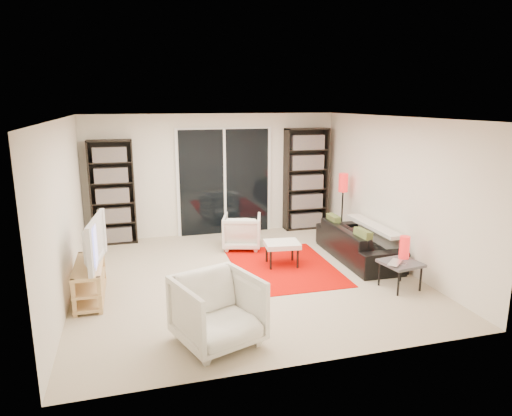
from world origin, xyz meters
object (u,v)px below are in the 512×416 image
(armchair_back, at_px, (242,231))
(side_table, at_px, (401,265))
(ottoman, at_px, (282,245))
(bookshelf_left, at_px, (113,193))
(bookshelf_right, at_px, (306,179))
(armchair_front, at_px, (218,311))
(sofa, at_px, (358,243))
(tv_stand, at_px, (90,280))
(floor_lamp, at_px, (343,190))

(armchair_back, xyz_separation_m, side_table, (1.73, -2.42, 0.05))
(ottoman, bearing_deg, bookshelf_left, 142.66)
(bookshelf_right, distance_m, armchair_back, 2.01)
(bookshelf_left, bearing_deg, side_table, -40.27)
(bookshelf_right, bearing_deg, armchair_front, -122.79)
(sofa, bearing_deg, bookshelf_left, 64.12)
(tv_stand, distance_m, sofa, 4.32)
(tv_stand, height_order, floor_lamp, floor_lamp)
(armchair_front, distance_m, side_table, 2.92)
(bookshelf_left, bearing_deg, armchair_back, -22.88)
(armchair_back, relative_size, side_table, 1.20)
(side_table, bearing_deg, tv_stand, 169.06)
(sofa, height_order, ottoman, sofa)
(bookshelf_right, xyz_separation_m, ottoman, (-1.21, -2.02, -0.71))
(bookshelf_left, relative_size, armchair_back, 2.84)
(armchair_front, height_order, floor_lamp, floor_lamp)
(bookshelf_left, relative_size, side_table, 3.40)
(bookshelf_left, distance_m, side_table, 5.24)
(ottoman, height_order, floor_lamp, floor_lamp)
(floor_lamp, bearing_deg, tv_stand, -160.47)
(bookshelf_right, distance_m, tv_stand, 4.92)
(bookshelf_left, relative_size, armchair_front, 2.27)
(ottoman, relative_size, side_table, 1.04)
(ottoman, bearing_deg, bookshelf_right, 59.14)
(sofa, xyz_separation_m, armchair_front, (-2.84, -2.12, 0.11))
(tv_stand, bearing_deg, sofa, 6.55)
(armchair_back, bearing_deg, bookshelf_left, -5.53)
(sofa, height_order, armchair_front, armchair_front)
(bookshelf_left, height_order, ottoman, bookshelf_left)
(sofa, relative_size, armchair_back, 2.84)
(armchair_front, bearing_deg, bookshelf_right, 37.92)
(bookshelf_left, bearing_deg, bookshelf_right, -0.00)
(tv_stand, distance_m, armchair_front, 2.18)
(side_table, height_order, floor_lamp, floor_lamp)
(bookshelf_right, height_order, tv_stand, bookshelf_right)
(bookshelf_left, height_order, bookshelf_right, bookshelf_right)
(bookshelf_right, bearing_deg, bookshelf_left, 180.00)
(ottoman, bearing_deg, armchair_back, 110.72)
(armchair_front, height_order, side_table, armchair_front)
(armchair_front, bearing_deg, side_table, -3.28)
(armchair_back, height_order, floor_lamp, floor_lamp)
(side_table, bearing_deg, armchair_front, -163.99)
(sofa, bearing_deg, ottoman, 89.88)
(tv_stand, xyz_separation_m, armchair_front, (1.45, -1.63, 0.13))
(armchair_front, distance_m, floor_lamp, 4.50)
(bookshelf_right, height_order, armchair_back, bookshelf_right)
(armchair_front, bearing_deg, tv_stand, 112.35)
(sofa, bearing_deg, floor_lamp, -10.48)
(bookshelf_right, xyz_separation_m, tv_stand, (-4.13, -2.54, -0.79))
(tv_stand, height_order, ottoman, tv_stand)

